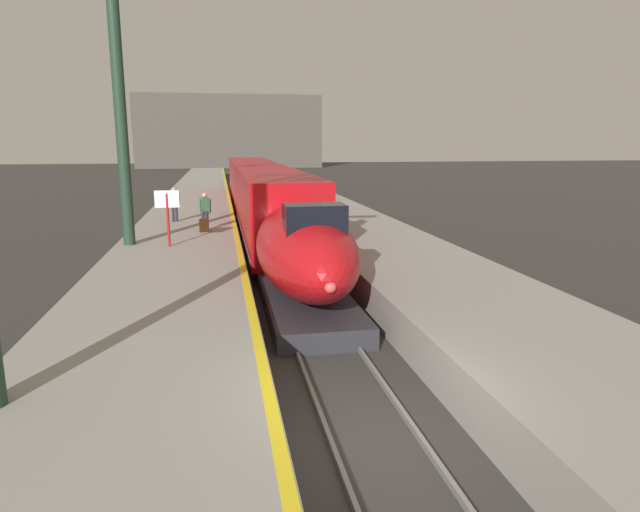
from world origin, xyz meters
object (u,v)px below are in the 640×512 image
passenger_mid_platform (174,202)px  rolling_suitcase (204,226)px  station_column_mid (118,83)px  highspeed_train_main (263,197)px  departure_info_board (167,207)px  passenger_near_edge (205,208)px

passenger_mid_platform → rolling_suitcase: 4.08m
station_column_mid → rolling_suitcase: station_column_mid is taller
highspeed_train_main → departure_info_board: (-4.35, -9.66, 0.64)m
passenger_near_edge → station_column_mid: bearing=-133.3°
station_column_mid → rolling_suitcase: (2.77, 2.42, -5.69)m
passenger_near_edge → departure_info_board: departure_info_board is taller
highspeed_train_main → rolling_suitcase: highspeed_train_main is taller
passenger_near_edge → rolling_suitcase: bearing=-95.6°
passenger_near_edge → departure_info_board: bearing=-109.1°
passenger_near_edge → passenger_mid_platform: size_ratio=1.00×
passenger_mid_platform → passenger_near_edge: bearing=-63.6°
departure_info_board → station_column_mid: bearing=156.0°
highspeed_train_main → station_column_mid: bearing=-123.3°
station_column_mid → departure_info_board: (1.55, -0.69, -4.49)m
station_column_mid → passenger_near_edge: bearing=46.7°
highspeed_train_main → passenger_near_edge: size_ratio=23.08×
rolling_suitcase → departure_info_board: 3.55m
passenger_near_edge → passenger_mid_platform: 3.51m
highspeed_train_main → rolling_suitcase: size_ratio=39.72×
rolling_suitcase → departure_info_board: departure_info_board is taller
passenger_mid_platform → departure_info_board: bearing=-87.6°
station_column_mid → departure_info_board: 4.80m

